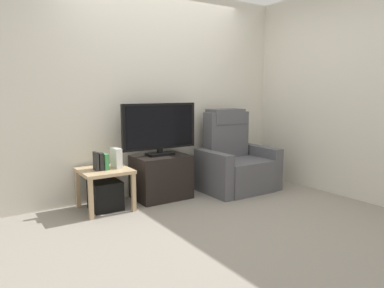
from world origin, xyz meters
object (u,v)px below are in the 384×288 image
(tv_stand, at_px, (161,177))
(side_table, at_px, (105,176))
(book_leftmost, at_px, (96,161))
(book_middle, at_px, (101,161))
(television, at_px, (160,128))
(book_rightmost, at_px, (105,162))
(subwoofer_box, at_px, (105,195))
(game_console, at_px, (116,158))
(recliner_armchair, at_px, (235,162))

(tv_stand, height_order, side_table, tv_stand)
(book_leftmost, xyz_separation_m, book_middle, (0.05, 0.00, -0.01))
(television, bearing_deg, tv_stand, -90.00)
(side_table, height_order, book_leftmost, book_leftmost)
(side_table, xyz_separation_m, book_rightmost, (0.00, -0.02, 0.16))
(subwoofer_box, bearing_deg, television, 4.79)
(book_leftmost, relative_size, book_middle, 1.09)
(book_middle, bearing_deg, book_leftmost, 180.00)
(game_console, bearing_deg, television, 4.99)
(tv_stand, bearing_deg, recliner_armchair, -9.75)
(book_leftmost, height_order, game_console, game_console)
(book_middle, bearing_deg, television, 5.96)
(side_table, relative_size, book_leftmost, 2.61)
(subwoofer_box, relative_size, book_rightmost, 1.84)
(recliner_armchair, relative_size, book_rightmost, 6.12)
(recliner_armchair, relative_size, game_console, 4.84)
(television, relative_size, book_leftmost, 4.74)
(tv_stand, relative_size, book_rightmost, 3.73)
(tv_stand, relative_size, game_console, 2.95)
(tv_stand, relative_size, side_table, 1.22)
(subwoofer_box, bearing_deg, tv_stand, 3.30)
(book_rightmost, bearing_deg, subwoofer_box, 98.21)
(recliner_armchair, bearing_deg, tv_stand, 172.10)
(recliner_armchair, distance_m, game_console, 1.65)
(side_table, relative_size, subwoofer_box, 1.67)
(book_leftmost, bearing_deg, tv_stand, 4.27)
(tv_stand, bearing_deg, game_console, -176.86)
(television, height_order, book_middle, television)
(book_middle, xyz_separation_m, game_console, (0.19, 0.03, 0.02))
(book_leftmost, xyz_separation_m, game_console, (0.24, 0.03, 0.01))
(tv_stand, relative_size, television, 0.67)
(recliner_armchair, relative_size, side_table, 2.00)
(television, bearing_deg, side_table, -175.21)
(book_leftmost, bearing_deg, television, 5.58)
(book_rightmost, distance_m, game_console, 0.15)
(television, distance_m, subwoofer_box, 1.03)
(subwoofer_box, xyz_separation_m, book_leftmost, (-0.10, -0.02, 0.40))
(television, bearing_deg, book_rightmost, -173.64)
(tv_stand, height_order, game_console, game_console)
(book_middle, bearing_deg, tv_stand, 4.56)
(game_console, bearing_deg, book_leftmost, -173.02)
(side_table, bearing_deg, television, 4.79)
(book_leftmost, bearing_deg, side_table, 11.31)
(subwoofer_box, height_order, book_middle, book_middle)
(tv_stand, distance_m, television, 0.61)
(subwoofer_box, bearing_deg, recliner_armchair, -4.39)
(book_rightmost, bearing_deg, side_table, 98.21)
(book_middle, bearing_deg, subwoofer_box, 23.45)
(book_middle, height_order, book_rightmost, book_middle)
(game_console, bearing_deg, side_table, -176.05)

